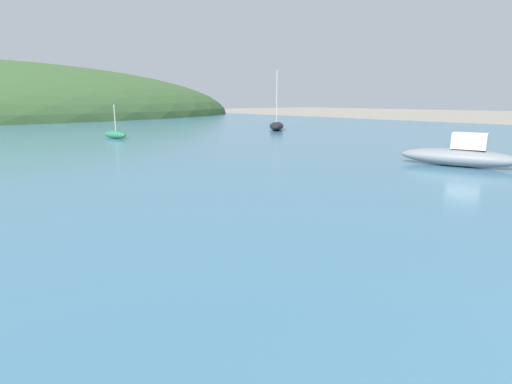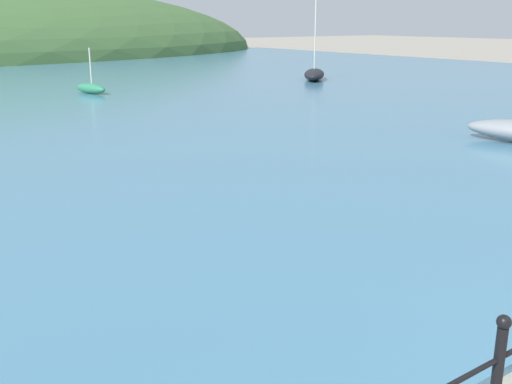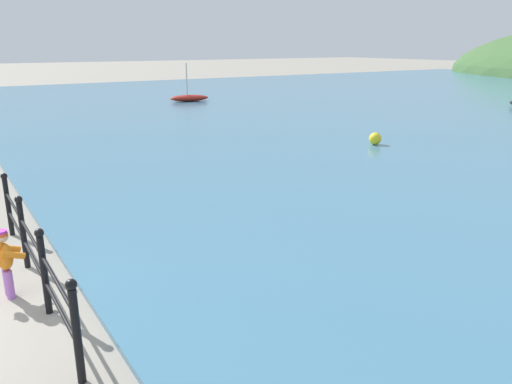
{
  "view_description": "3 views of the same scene",
  "coord_description": "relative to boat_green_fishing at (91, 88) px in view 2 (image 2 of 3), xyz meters",
  "views": [
    {
      "loc": [
        -4.68,
        1.35,
        2.51
      ],
      "look_at": [
        0.18,
        7.22,
        0.74
      ],
      "focal_mm": 28.0,
      "sensor_mm": 36.0,
      "label": 1
    },
    {
      "loc": [
        -5.53,
        -0.82,
        3.46
      ],
      "look_at": [
        -0.7,
        5.9,
        1.07
      ],
      "focal_mm": 42.0,
      "sensor_mm": 36.0,
      "label": 2
    },
    {
      "loc": [
        6.78,
        0.61,
        3.46
      ],
      "look_at": [
        -0.65,
        5.39,
        0.84
      ],
      "focal_mm": 35.0,
      "sensor_mm": 36.0,
      "label": 3
    }
  ],
  "objects": [
    {
      "name": "boat_white_sailboat",
      "position": [
        12.95,
        -1.12,
        0.08
      ],
      "size": [
        3.36,
        3.47,
        4.71
      ],
      "color": "black",
      "rests_on": "water"
    },
    {
      "name": "boat_green_fishing",
      "position": [
        0.0,
        0.0,
        0.0
      ],
      "size": [
        1.07,
        2.12,
        2.12
      ],
      "color": "#287551",
      "rests_on": "water"
    }
  ]
}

